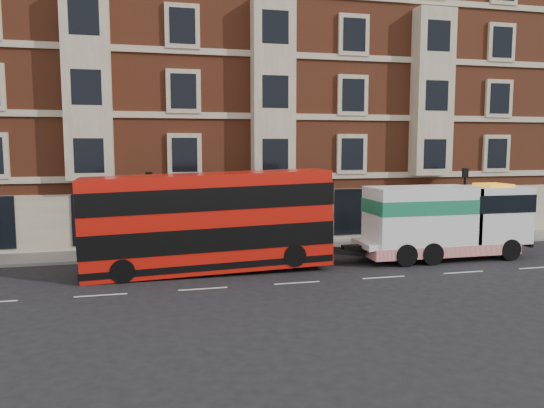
{
  "coord_description": "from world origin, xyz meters",
  "views": [
    {
      "loc": [
        -6.2,
        -21.2,
        5.87
      ],
      "look_at": [
        -0.14,
        4.0,
        2.96
      ],
      "focal_mm": 35.0,
      "sensor_mm": 36.0,
      "label": 1
    }
  ],
  "objects": [
    {
      "name": "lamp_post_west",
      "position": [
        -6.0,
        6.2,
        2.68
      ],
      "size": [
        0.35,
        0.15,
        4.35
      ],
      "color": "black",
      "rests_on": "sidewalk"
    },
    {
      "name": "lamp_post_east",
      "position": [
        12.0,
        6.2,
        2.68
      ],
      "size": [
        0.35,
        0.15,
        4.35
      ],
      "color": "black",
      "rests_on": "sidewalk"
    },
    {
      "name": "ground",
      "position": [
        0.0,
        0.0,
        0.0
      ],
      "size": [
        120.0,
        120.0,
        0.0
      ],
      "primitive_type": "plane",
      "color": "black",
      "rests_on": "ground"
    },
    {
      "name": "victorian_terrace",
      "position": [
        0.5,
        15.0,
        10.07
      ],
      "size": [
        45.0,
        12.0,
        20.4
      ],
      "color": "brown",
      "rests_on": "ground"
    },
    {
      "name": "tow_truck",
      "position": [
        8.64,
        2.89,
        1.99
      ],
      "size": [
        9.01,
        2.66,
        3.76
      ],
      "color": "white",
      "rests_on": "ground"
    },
    {
      "name": "sidewalk",
      "position": [
        0.0,
        7.5,
        0.07
      ],
      "size": [
        90.0,
        3.0,
        0.15
      ],
      "primitive_type": "cube",
      "color": "slate",
      "rests_on": "ground"
    },
    {
      "name": "double_decker_bus",
      "position": [
        -3.42,
        2.89,
        2.41
      ],
      "size": [
        11.26,
        2.58,
        4.56
      ],
      "color": "red",
      "rests_on": "ground"
    }
  ]
}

